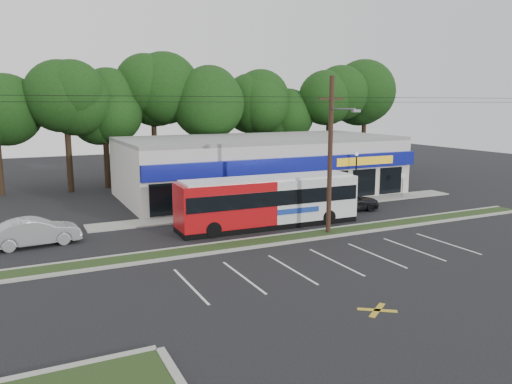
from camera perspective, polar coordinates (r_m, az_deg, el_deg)
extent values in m
plane|color=black|center=(30.33, 4.56, -5.87)|extent=(120.00, 120.00, 0.00)
cube|color=#1E3515|center=(31.14, 3.63, -5.31)|extent=(40.00, 1.60, 0.12)
cube|color=#9E9E93|center=(30.43, 4.42, -5.67)|extent=(40.00, 0.25, 0.14)
cube|color=#9E9E93|center=(31.86, 2.88, -4.93)|extent=(40.00, 0.25, 0.14)
cube|color=#9E9E93|center=(40.31, 4.24, -1.77)|extent=(32.00, 2.20, 0.10)
cube|color=beige|center=(46.23, 0.47, 2.87)|extent=(25.00, 12.00, 5.00)
cube|color=navy|center=(40.65, 4.38, 3.12)|extent=(25.00, 0.50, 1.20)
cube|color=black|center=(41.10, 4.21, 0.38)|extent=(24.00, 0.12, 2.40)
cube|color=yellow|center=(44.35, 12.42, 3.49)|extent=(6.00, 0.06, 0.70)
cube|color=gray|center=(45.97, 0.48, 6.15)|extent=(25.00, 12.00, 0.30)
cylinder|color=black|center=(31.79, 8.46, 3.99)|extent=(0.30, 0.30, 10.00)
cube|color=black|center=(31.61, 8.63, 10.49)|extent=(1.80, 0.12, 0.12)
cylinder|color=#59595E|center=(30.63, 9.88, 9.35)|extent=(0.10, 2.40, 0.10)
cube|color=#59595E|center=(29.58, 11.36, 9.08)|extent=(0.50, 0.25, 0.15)
cylinder|color=black|center=(30.03, 3.82, 10.79)|extent=(50.00, 0.02, 0.02)
cylinder|color=black|center=(30.02, 3.81, 10.22)|extent=(50.00, 0.02, 0.02)
cylinder|color=black|center=(43.09, 11.34, 1.47)|extent=(0.12, 0.12, 4.00)
sphere|color=silver|center=(42.83, 11.43, 4.24)|extent=(0.30, 0.30, 0.30)
cylinder|color=#59595E|center=(46.24, 16.40, 0.70)|extent=(0.06, 0.06, 2.20)
cube|color=white|center=(46.08, 16.50, 1.80)|extent=(0.45, 0.04, 0.45)
cylinder|color=black|center=(51.42, -27.02, 2.90)|extent=(0.56, 0.56, 5.72)
cylinder|color=black|center=(51.55, -21.46, 3.32)|extent=(0.56, 0.56, 5.72)
sphere|color=black|center=(51.25, -21.87, 9.53)|extent=(6.76, 6.76, 6.76)
cylinder|color=black|center=(52.15, -15.98, 3.70)|extent=(0.56, 0.56, 5.72)
sphere|color=black|center=(51.87, -16.28, 9.85)|extent=(6.76, 6.76, 6.76)
cylinder|color=black|center=(53.23, -10.67, 4.04)|extent=(0.56, 0.56, 5.72)
sphere|color=black|center=(52.95, -10.87, 10.07)|extent=(6.76, 6.76, 6.76)
cylinder|color=black|center=(54.74, -5.60, 4.33)|extent=(0.56, 0.56, 5.72)
sphere|color=black|center=(54.47, -5.70, 10.19)|extent=(6.76, 6.76, 6.76)
cylinder|color=black|center=(56.65, -0.84, 4.57)|extent=(0.56, 0.56, 5.72)
sphere|color=black|center=(56.39, -0.85, 10.23)|extent=(6.76, 6.76, 6.76)
cylinder|color=black|center=(58.93, 3.59, 4.77)|extent=(0.56, 0.56, 5.72)
sphere|color=black|center=(58.68, 3.65, 10.21)|extent=(6.76, 6.76, 6.76)
cylinder|color=black|center=(61.53, 7.66, 4.92)|extent=(0.56, 0.56, 5.72)
sphere|color=black|center=(61.29, 7.79, 10.14)|extent=(6.76, 6.76, 6.76)
cylinder|color=black|center=(64.41, 11.39, 5.04)|extent=(0.56, 0.56, 5.72)
sphere|color=black|center=(64.18, 11.57, 10.02)|extent=(6.76, 6.76, 6.76)
cube|color=#B00D11|center=(32.72, -3.54, -1.38)|extent=(6.41, 2.79, 2.91)
cube|color=white|center=(35.44, 6.08, -0.53)|extent=(6.41, 2.79, 2.91)
cube|color=black|center=(34.31, 1.45, -3.59)|extent=(12.75, 2.89, 0.37)
cube|color=black|center=(33.89, 1.47, -0.37)|extent=(12.50, 3.00, 1.00)
cube|color=black|center=(37.11, 10.35, 0.14)|extent=(0.11, 2.25, 1.48)
cube|color=#193899|center=(33.64, 4.89, -2.13)|extent=(3.17, 0.10, 0.37)
cube|color=white|center=(33.70, 1.47, 1.57)|extent=(12.11, 2.66, 0.19)
cylinder|color=black|center=(31.49, -4.89, -4.31)|extent=(1.02, 0.32, 1.02)
cylinder|color=black|center=(33.70, -6.27, -3.37)|extent=(1.02, 0.32, 1.02)
cylinder|color=black|center=(35.16, 8.29, -2.85)|extent=(1.02, 0.32, 1.02)
cylinder|color=black|center=(37.16, 6.29, -2.10)|extent=(1.02, 0.32, 1.02)
imported|color=black|center=(39.73, 10.46, -0.94)|extent=(5.08, 2.63, 1.65)
imported|color=#989B9F|center=(32.34, -23.91, -4.19)|extent=(5.17, 2.21, 1.66)
imported|color=beige|center=(37.16, 4.84, -1.63)|extent=(0.68, 0.56, 1.58)
imported|color=#B8ABA5|center=(38.34, 0.74, -1.28)|extent=(0.88, 0.78, 1.51)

